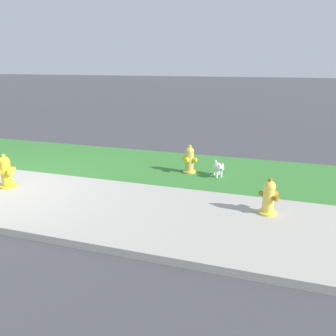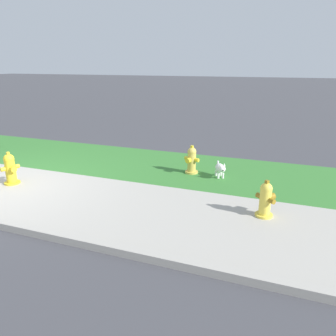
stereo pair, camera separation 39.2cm
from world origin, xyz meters
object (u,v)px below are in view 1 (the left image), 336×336
fire_hydrant_near_corner (6,172)px  fire_hydrant_at_driveway (189,160)px  small_white_dog (218,168)px  fire_hydrant_far_end (269,197)px

fire_hydrant_near_corner → fire_hydrant_at_driveway: bearing=143.1°
fire_hydrant_at_driveway → small_white_dog: size_ratio=1.56×
small_white_dog → fire_hydrant_far_end: bearing=6.3°
fire_hydrant_far_end → small_white_dog: size_ratio=1.52×
fire_hydrant_far_end → small_white_dog: bearing=160.6°
fire_hydrant_far_end → small_white_dog: 2.07m
fire_hydrant_far_end → fire_hydrant_at_driveway: size_ratio=0.98×
fire_hydrant_near_corner → fire_hydrant_at_driveway: fire_hydrant_near_corner is taller
small_white_dog → fire_hydrant_at_driveway: bearing=-124.9°
fire_hydrant_far_end → fire_hydrant_near_corner: fire_hydrant_near_corner is taller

